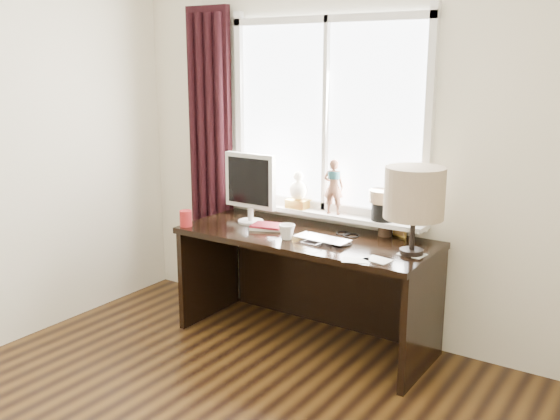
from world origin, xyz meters
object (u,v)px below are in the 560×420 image
Objects in this scene: monitor at (250,184)px; table_lamp at (414,194)px; laptop at (323,240)px; mug at (287,231)px; desk at (313,266)px; red_cup at (186,218)px.

monitor is 0.94× the size of table_lamp.
monitor is 1.23m from table_lamp.
mug is at bearing -158.07° from laptop.
mug is (-0.22, -0.07, 0.04)m from laptop.
monitor is at bearing -175.26° from desk.
mug is 0.54m from monitor.
mug is at bearing -169.68° from table_lamp.
red_cup is 0.50m from monitor.
monitor is (-0.44, 0.21, 0.23)m from mug.
monitor is (-0.49, -0.04, 0.52)m from desk.
desk is at bearing 79.61° from mug.
desk is (-0.18, 0.18, -0.26)m from laptop.
laptop is 0.66m from table_lamp.
monitor is (0.31, 0.33, 0.22)m from red_cup.
laptop is 0.24m from mug.
red_cup is 1.59m from table_lamp.
desk is at bearing 138.42° from laptop.
monitor is at bearing 172.18° from laptop.
desk is at bearing 171.54° from table_lamp.
laptop is 0.21× the size of desk.
red_cup is (-0.98, -0.19, 0.04)m from laptop.
laptop is at bearing -45.62° from desk.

